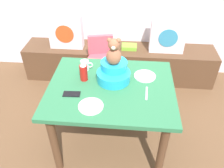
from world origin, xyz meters
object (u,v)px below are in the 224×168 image
at_px(pillow_floral_left, 66,32).
at_px(infant_seat_teal, 114,72).
at_px(pillow_floral_right, 168,36).
at_px(cell_phone, 72,94).
at_px(book_stack, 129,47).
at_px(dinner_plate_far, 145,76).
at_px(ketchup_bottle, 83,72).
at_px(dining_table, 111,96).
at_px(highchair, 102,61).
at_px(coffee_mug, 85,65).
at_px(teddy_bear, 114,52).
at_px(dinner_plate_near, 91,106).

relative_size(pillow_floral_left, infant_seat_teal, 1.33).
xyz_separation_m(pillow_floral_right, cell_phone, (-0.94, -1.31, 0.06)).
xyz_separation_m(book_stack, dinner_plate_far, (0.16, -1.02, 0.26)).
relative_size(ketchup_bottle, dinner_plate_far, 0.92).
relative_size(pillow_floral_right, dining_table, 0.40).
bearing_deg(ketchup_bottle, infant_seat_teal, 7.15).
relative_size(book_stack, infant_seat_teal, 0.61).
xyz_separation_m(pillow_floral_left, pillow_floral_right, (1.32, 0.00, 0.00)).
height_order(highchair, cell_phone, highchair).
bearing_deg(highchair, pillow_floral_right, 27.47).
bearing_deg(ketchup_bottle, dinner_plate_far, 9.56).
height_order(pillow_floral_right, dinner_plate_far, pillow_floral_right).
bearing_deg(coffee_mug, cell_phone, -97.28).
distance_m(dining_table, infant_seat_teal, 0.22).
xyz_separation_m(highchair, teddy_bear, (0.20, -0.65, 0.50)).
distance_m(infant_seat_teal, dinner_plate_near, 0.42).
bearing_deg(dining_table, highchair, 103.50).
bearing_deg(coffee_mug, highchair, 80.28).
distance_m(dining_table, ketchup_bottle, 0.33).
bearing_deg(teddy_bear, dinner_plate_far, 11.88).
height_order(pillow_floral_left, book_stack, pillow_floral_left).
xyz_separation_m(highchair, cell_phone, (-0.14, -0.90, 0.22)).
bearing_deg(dinner_plate_near, infant_seat_teal, 68.98).
height_order(pillow_floral_left, ketchup_bottle, ketchup_bottle).
height_order(dinner_plate_near, cell_phone, dinner_plate_near).
relative_size(dinner_plate_far, cell_phone, 1.39).
bearing_deg(pillow_floral_right, infant_seat_teal, -119.61).
bearing_deg(pillow_floral_left, coffee_mug, -65.04).
xyz_separation_m(book_stack, dining_table, (-0.14, -1.20, 0.14)).
bearing_deg(book_stack, infant_seat_teal, -96.43).
height_order(pillow_floral_right, highchair, pillow_floral_right).
distance_m(ketchup_bottle, cell_phone, 0.24).
bearing_deg(dinner_plate_near, book_stack, 79.57).
distance_m(pillow_floral_left, coffee_mug, 1.03).
height_order(pillow_floral_right, teddy_bear, teddy_bear).
distance_m(pillow_floral_left, dinner_plate_far, 1.42).
bearing_deg(dinner_plate_far, dining_table, -149.78).
height_order(coffee_mug, dinner_plate_far, coffee_mug).
height_order(dining_table, teddy_bear, teddy_bear).
relative_size(infant_seat_teal, coffee_mug, 2.75).
height_order(book_stack, dinner_plate_near, dinner_plate_near).
relative_size(dining_table, infant_seat_teal, 3.36).
bearing_deg(pillow_floral_right, coffee_mug, -133.65).
xyz_separation_m(teddy_bear, dinner_plate_far, (0.29, 0.06, -0.27)).
xyz_separation_m(infant_seat_teal, dinner_plate_far, (0.29, 0.06, -0.07)).
height_order(teddy_bear, dinner_plate_far, teddy_bear).
distance_m(book_stack, dinner_plate_near, 1.52).
xyz_separation_m(coffee_mug, dinner_plate_near, (0.14, -0.52, -0.04)).
distance_m(coffee_mug, dinner_plate_far, 0.58).
distance_m(coffee_mug, cell_phone, 0.39).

